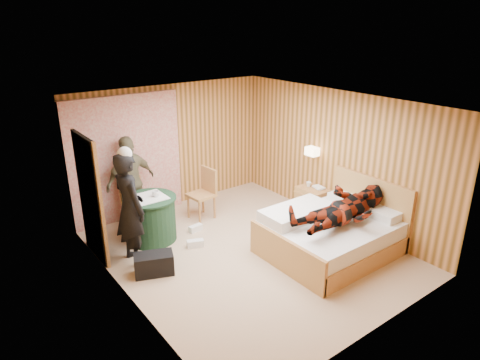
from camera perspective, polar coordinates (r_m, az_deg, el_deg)
floor at (r=7.31m, az=0.94°, el=-9.46°), size 4.20×5.00×0.01m
ceiling at (r=6.43m, az=1.07°, el=10.17°), size 4.20×5.00×0.01m
wall_back at (r=8.78m, az=-9.10°, el=4.40°), size 4.20×0.02×2.50m
wall_left at (r=5.82m, az=-15.60°, el=-4.72°), size 0.02×5.00×2.50m
wall_right at (r=8.16m, az=12.73°, el=2.90°), size 0.02×5.00×2.50m
curtain at (r=8.33m, az=-14.91°, el=2.72°), size 2.20×0.08×2.40m
doorway at (r=7.15m, az=-19.37°, el=-2.29°), size 0.06×0.90×2.05m
wall_lamp at (r=8.31m, az=9.62°, el=3.80°), size 0.26×0.24×0.16m
bed at (r=7.32m, az=12.01°, el=-7.00°), size 2.09×1.64×1.13m
nightstand at (r=8.54m, az=9.63°, el=-2.87°), size 0.45×0.61×0.59m
round_table at (r=7.66m, az=-11.77°, el=-5.00°), size 0.92×0.92×0.81m
chair_far at (r=8.22m, az=-14.02°, el=-2.38°), size 0.43×0.43×0.93m
chair_near at (r=8.31m, az=-4.76°, el=-1.25°), size 0.49×0.49×1.00m
duffel_bag at (r=6.78m, az=-11.40°, el=-10.92°), size 0.66×0.51×0.33m
sneaker_left at (r=7.97m, az=-5.94°, el=-6.41°), size 0.27×0.13×0.12m
sneaker_right at (r=7.45m, az=-5.98°, el=-8.42°), size 0.31×0.22×0.13m
woman_standing at (r=6.85m, az=-14.45°, el=-3.73°), size 0.48×0.69×1.84m
man_at_table at (r=8.14m, az=-14.36°, el=-0.19°), size 1.07×0.61×1.72m
man_on_bed at (r=6.93m, az=13.98°, el=-2.70°), size 0.86×0.67×1.77m
book_lower at (r=8.39m, az=9.99°, el=-1.14°), size 0.21×0.25×0.02m
book_upper at (r=8.39m, az=10.00°, el=-1.01°), size 0.20×0.25×0.02m
cup_nightstand at (r=8.49m, az=9.13°, el=-0.56°), size 0.13×0.13×0.09m
cup_table at (r=7.48m, az=-11.17°, el=-1.82°), size 0.14×0.14×0.10m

